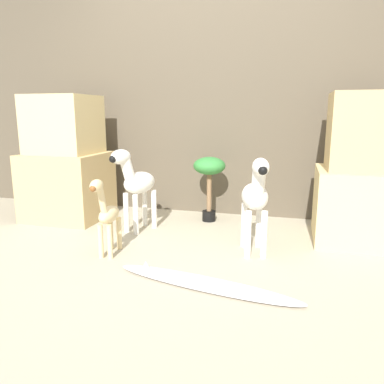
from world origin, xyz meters
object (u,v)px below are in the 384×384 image
(zebra_left, at_px, (136,182))
(potted_palm_front, at_px, (209,172))
(zebra_right, at_px, (256,196))
(surfboard, at_px, (204,283))
(giraffe_figurine, at_px, (107,214))

(zebra_left, xyz_separation_m, potted_palm_front, (0.52, 0.47, 0.04))
(zebra_right, bearing_deg, surfboard, -111.11)
(zebra_left, xyz_separation_m, giraffe_figurine, (0.03, -0.57, -0.13))
(giraffe_figurine, bearing_deg, potted_palm_front, 64.48)
(zebra_left, bearing_deg, surfboard, -47.42)
(zebra_right, distance_m, giraffe_figurine, 1.04)
(giraffe_figurine, height_order, surfboard, giraffe_figurine)
(zebra_right, bearing_deg, zebra_left, 164.79)
(zebra_left, relative_size, giraffe_figurine, 1.24)
(zebra_right, height_order, zebra_left, same)
(potted_palm_front, bearing_deg, zebra_right, -56.21)
(surfboard, bearing_deg, potted_palm_front, 101.52)
(giraffe_figurine, bearing_deg, zebra_right, 16.39)
(zebra_left, height_order, potted_palm_front, zebra_left)
(zebra_right, xyz_separation_m, surfboard, (-0.23, -0.59, -0.41))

